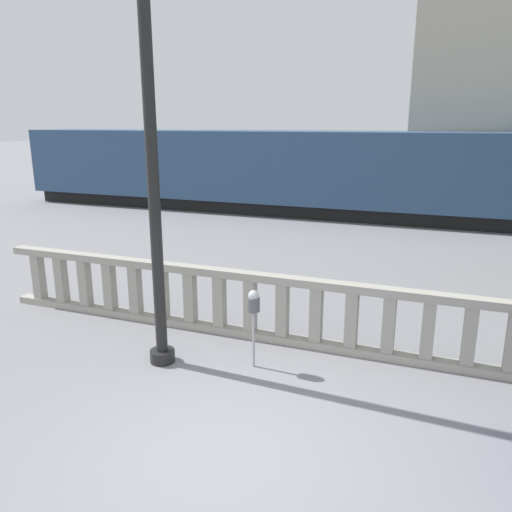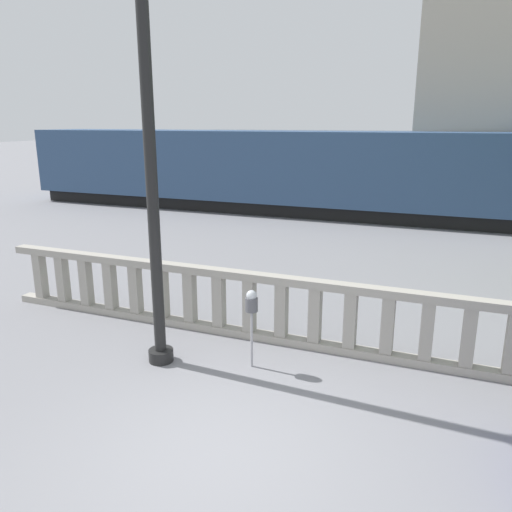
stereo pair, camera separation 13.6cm
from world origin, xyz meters
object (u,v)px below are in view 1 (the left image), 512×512
(parking_meter, at_px, (254,305))
(train_near, at_px, (285,170))
(train_far, at_px, (394,161))
(lamppost, at_px, (152,165))

(parking_meter, bearing_deg, train_near, 105.77)
(train_near, xyz_separation_m, train_far, (3.73, 7.75, -0.05))
(lamppost, relative_size, train_near, 0.26)
(train_near, distance_m, train_far, 8.60)
(lamppost, distance_m, parking_meter, 2.64)
(lamppost, bearing_deg, train_near, 99.68)
(train_near, relative_size, train_far, 1.06)
(parking_meter, bearing_deg, train_far, 90.35)
(train_near, bearing_deg, train_far, 64.27)
(parking_meter, bearing_deg, lamppost, -165.63)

